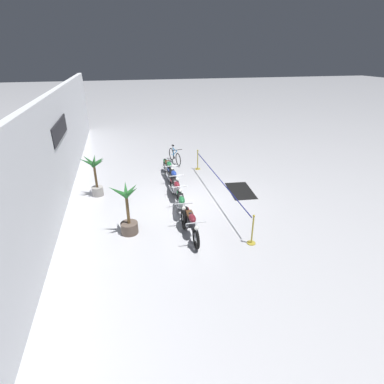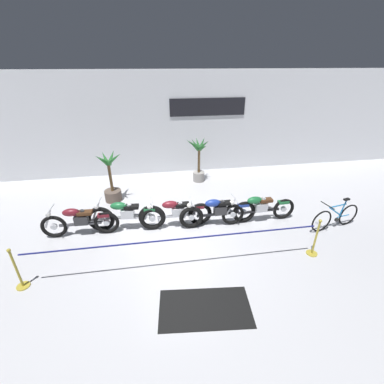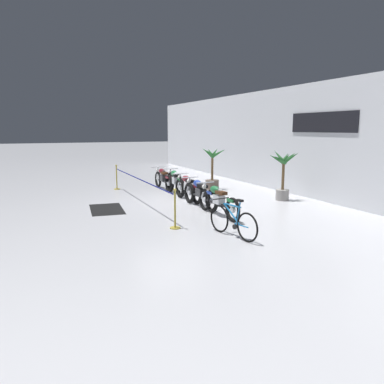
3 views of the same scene
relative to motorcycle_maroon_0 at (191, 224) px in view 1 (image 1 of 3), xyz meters
The scene contains 13 objects.
ground_plane 2.76m from the motorcycle_maroon_0, 13.95° to the right, with size 120.00×120.00×0.00m, color silver.
back_wall 5.44m from the motorcycle_maroon_0, 59.41° to the left, with size 28.00×0.29×4.20m.
motorcycle_maroon_0 is the anchor object (origin of this frame).
motorcycle_green_1 1.27m from the motorcycle_maroon_0, ahead, with size 2.27×0.62×0.97m.
motorcycle_maroon_2 2.72m from the motorcycle_maroon_0, ahead, with size 2.15×0.62×0.94m.
motorcycle_blue_3 3.96m from the motorcycle_maroon_0, ahead, with size 2.36×0.62×0.94m.
motorcycle_green_4 5.23m from the motorcycle_maroon_0, ahead, with size 2.36×0.62×0.92m.
bicycle 7.38m from the motorcycle_maroon_0, ahead, with size 1.69×0.51×0.95m.
potted_palm_left_of_row 2.12m from the motorcycle_maroon_0, 71.64° to the left, with size 0.90×0.98×1.83m.
potted_palm_right_of_row 5.10m from the motorcycle_maroon_0, 38.72° to the left, with size 0.98×1.02×1.85m.
stanchion_far_left 2.24m from the motorcycle_maroon_0, 53.19° to the right, with size 6.94×0.28×1.05m.
stanchion_mid_left 6.31m from the motorcycle_maroon_0, 16.43° to the right, with size 0.28×0.28×1.05m.
floor_banner 4.24m from the motorcycle_maroon_0, 44.87° to the right, with size 1.85×1.01×0.01m, color black.
Camera 1 is at (-10.89, 2.60, 5.60)m, focal length 28.00 mm.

